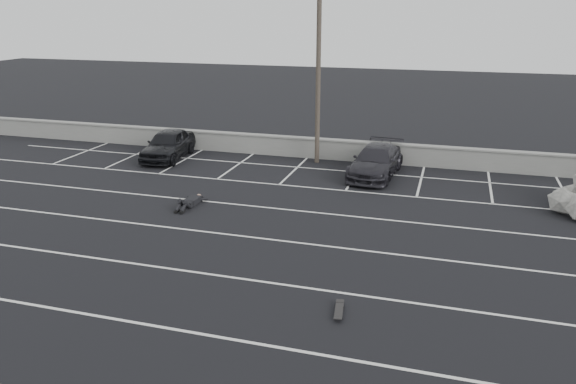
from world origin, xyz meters
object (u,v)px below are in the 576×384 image
(car_left, at_px, (168,144))
(trash_bin, at_px, (394,157))
(car_right, at_px, (376,161))
(utility_pole, at_px, (318,74))
(skateboard, at_px, (339,311))
(person, at_px, (193,198))

(car_left, height_order, trash_bin, car_left)
(car_right, xyz_separation_m, utility_pole, (-3.20, 1.51, 3.76))
(skateboard, bearing_deg, person, 129.97)
(skateboard, bearing_deg, car_right, 86.31)
(car_left, relative_size, car_right, 0.93)
(person, bearing_deg, utility_pole, 68.35)
(person, bearing_deg, skateboard, -40.83)
(car_left, relative_size, utility_pole, 0.50)
(car_left, relative_size, trash_bin, 4.86)
(car_left, bearing_deg, trash_bin, 2.87)
(car_right, relative_size, trash_bin, 5.24)
(skateboard, bearing_deg, utility_pole, 98.29)
(trash_bin, distance_m, skateboard, 14.69)
(car_right, distance_m, skateboard, 12.82)
(car_left, bearing_deg, car_right, -6.65)
(person, relative_size, skateboard, 2.90)
(car_right, relative_size, skateboard, 5.62)
(car_right, relative_size, utility_pole, 0.54)
(car_right, distance_m, trash_bin, 2.03)
(car_right, xyz_separation_m, trash_bin, (0.64, 1.91, -0.23))
(person, distance_m, skateboard, 9.94)
(car_left, xyz_separation_m, person, (4.37, -6.16, -0.51))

